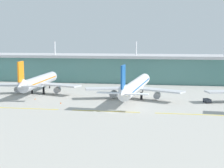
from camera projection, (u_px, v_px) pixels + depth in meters
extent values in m
plane|color=#A8A59E|center=(113.00, 112.00, 141.90)|extent=(600.00, 600.00, 0.00)
cube|color=slate|center=(137.00, 70.00, 238.81)|extent=(280.00, 28.00, 16.44)
cube|color=#B2B2B7|center=(137.00, 56.00, 237.62)|extent=(288.00, 34.00, 1.80)
cylinder|color=silver|center=(55.00, 48.00, 240.68)|extent=(0.90, 0.90, 9.00)
cylinder|color=silver|center=(136.00, 48.00, 231.44)|extent=(0.90, 0.90, 9.00)
cylinder|color=silver|center=(224.00, 49.00, 222.20)|extent=(0.90, 0.90, 9.00)
cylinder|color=#ADB2BC|center=(39.00, 81.00, 189.60)|extent=(8.00, 48.37, 5.80)
cone|color=#ADB2BC|center=(53.00, 76.00, 215.26)|extent=(5.69, 4.25, 5.51)
cone|color=#ADB2BC|center=(20.00, 86.00, 162.79)|extent=(5.23, 6.85, 5.72)
cube|color=orange|center=(21.00, 72.00, 162.93)|extent=(0.99, 6.43, 9.50)
cube|color=#ADB2BC|center=(10.00, 86.00, 163.97)|extent=(10.14, 3.65, 0.36)
cube|color=#ADB2BC|center=(32.00, 86.00, 162.65)|extent=(10.14, 3.65, 0.36)
cube|color=#B7BABF|center=(15.00, 84.00, 186.85)|extent=(24.65, 16.18, 0.70)
cylinder|color=gray|center=(18.00, 89.00, 188.50)|extent=(3.40, 4.64, 3.20)
cube|color=#B7BABF|center=(59.00, 85.00, 183.97)|extent=(24.90, 14.38, 0.70)
cylinder|color=gray|center=(58.00, 90.00, 185.90)|extent=(3.40, 4.64, 3.20)
cylinder|color=black|center=(50.00, 85.00, 207.99)|extent=(0.70, 0.70, 3.60)
cylinder|color=black|center=(32.00, 90.00, 187.64)|extent=(1.10, 1.10, 3.60)
cylinder|color=black|center=(44.00, 91.00, 186.88)|extent=(1.10, 1.10, 3.60)
cube|color=orange|center=(39.00, 80.00, 189.54)|extent=(7.82, 43.57, 0.60)
cylinder|color=white|center=(136.00, 85.00, 172.60)|extent=(9.79, 59.59, 5.80)
cone|color=white|center=(145.00, 78.00, 203.13)|extent=(5.77, 4.36, 5.51)
cone|color=white|center=(122.00, 93.00, 140.94)|extent=(5.37, 6.95, 5.72)
cube|color=#19519E|center=(123.00, 77.00, 141.06)|extent=(1.13, 6.43, 9.50)
cube|color=white|center=(110.00, 93.00, 142.72)|extent=(10.19, 3.87, 0.36)
cube|color=white|center=(136.00, 94.00, 140.18)|extent=(10.19, 3.87, 0.36)
cube|color=#B7BABF|center=(110.00, 88.00, 171.27)|extent=(24.92, 13.93, 0.70)
cylinder|color=gray|center=(113.00, 94.00, 172.75)|extent=(3.50, 4.71, 3.20)
cube|color=#B7BABF|center=(160.00, 90.00, 165.73)|extent=(24.56, 16.59, 0.70)
cylinder|color=gray|center=(157.00, 95.00, 167.77)|extent=(3.50, 4.71, 3.20)
cylinder|color=black|center=(143.00, 89.00, 194.66)|extent=(0.70, 0.70, 3.60)
cylinder|color=black|center=(128.00, 96.00, 171.05)|extent=(1.10, 1.10, 3.60)
cylinder|color=black|center=(141.00, 96.00, 169.58)|extent=(1.10, 1.10, 3.60)
cube|color=#19519E|center=(136.00, 85.00, 172.54)|extent=(9.43, 53.67, 0.60)
cube|color=yellow|center=(27.00, 108.00, 148.60)|extent=(28.00, 0.70, 0.04)
cube|color=yellow|center=(106.00, 111.00, 142.99)|extent=(28.00, 0.70, 0.04)
cube|color=yellow|center=(191.00, 114.00, 137.38)|extent=(28.00, 0.70, 0.04)
cube|color=#333842|center=(207.00, 100.00, 161.63)|extent=(3.62, 4.92, 1.40)
cylinder|color=black|center=(203.00, 101.00, 163.09)|extent=(0.61, 0.96, 0.90)
cylinder|color=black|center=(208.00, 101.00, 163.39)|extent=(0.61, 0.96, 0.90)
cylinder|color=black|center=(206.00, 102.00, 160.06)|extent=(0.61, 0.96, 0.90)
cylinder|color=black|center=(211.00, 102.00, 160.37)|extent=(0.61, 0.96, 0.90)
cone|color=orange|center=(61.00, 103.00, 159.78)|extent=(0.56, 0.56, 0.70)
cone|color=orange|center=(35.00, 99.00, 170.47)|extent=(0.56, 0.56, 0.70)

